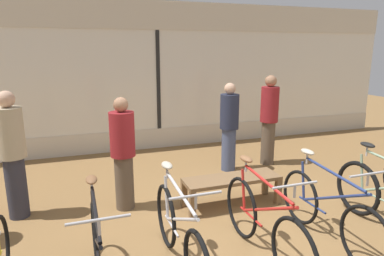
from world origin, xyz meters
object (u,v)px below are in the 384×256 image
customer_near_rack (123,152)px  bicycle_center (263,224)px  customer_mid_floor (12,153)px  customer_near_bench (229,125)px  display_bench (232,182)px  bicycle_center_left (179,235)px  bicycle_center_right (328,211)px  customer_by_window (269,118)px

customer_near_rack → bicycle_center: bearing=-54.7°
bicycle_center → customer_mid_floor: bearing=143.6°
customer_mid_floor → customer_near_bench: (3.44, 0.74, -0.05)m
bicycle_center → display_bench: size_ratio=1.27×
customer_near_rack → customer_near_bench: bearing=24.8°
bicycle_center_left → bicycle_center_right: bicycle_center_left is taller
customer_near_rack → bicycle_center_left: bearing=-79.1°
bicycle_center_left → bicycle_center: bicycle_center is taller
bicycle_center_left → customer_mid_floor: customer_mid_floor is taller
bicycle_center → customer_mid_floor: size_ratio=1.04×
customer_mid_floor → bicycle_center_left: bearing=-47.0°
bicycle_center_right → customer_near_rack: size_ratio=1.11×
customer_by_window → customer_near_bench: size_ratio=1.07×
bicycle_center_right → customer_by_window: bearing=72.4°
customer_by_window → customer_near_bench: 0.88m
customer_near_rack → customer_mid_floor: customer_mid_floor is taller
customer_by_window → customer_mid_floor: (-4.31, -0.81, -0.02)m
bicycle_center → customer_near_bench: customer_near_bench is taller
bicycle_center_left → bicycle_center_right: 1.77m
bicycle_center_right → customer_mid_floor: size_ratio=1.03×
customer_near_rack → customer_by_window: size_ratio=0.92×
display_bench → customer_by_window: (1.46, 1.44, 0.56)m
bicycle_center → customer_by_window: customer_by_window is taller
bicycle_center_right → customer_near_rack: 2.70m
customer_near_rack → customer_mid_floor: bearing=171.4°
bicycle_center_right → display_bench: 1.40m
customer_near_rack → customer_mid_floor: (-1.39, 0.21, 0.07)m
bicycle_center → customer_near_rack: (-1.21, 1.71, 0.42)m
bicycle_center_left → display_bench: bearing=45.9°
bicycle_center_left → bicycle_center_right: (1.76, -0.06, -0.01)m
bicycle_center → customer_near_rack: 2.13m
bicycle_center_right → bicycle_center: bearing=-177.5°
customer_by_window → customer_near_bench: customer_by_window is taller
bicycle_center_left → customer_near_bench: customer_near_bench is taller
bicycle_center_left → customer_mid_floor: (-1.69, 1.81, 0.50)m
customer_by_window → bicycle_center_right: bearing=-107.6°
display_bench → customer_near_bench: customer_near_bench is taller
bicycle_center_right → customer_by_window: customer_by_window is taller
bicycle_center → customer_by_window: (1.72, 2.73, 0.51)m
customer_by_window → display_bench: bearing=-135.5°
customer_mid_floor → customer_near_bench: bearing=12.1°
bicycle_center_right → customer_near_bench: size_ratio=1.08×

